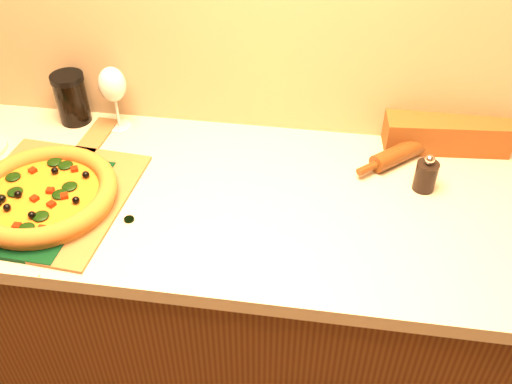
# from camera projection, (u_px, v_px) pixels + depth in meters

# --- Properties ---
(cabinet) EXTENTS (2.80, 0.65, 0.86)m
(cabinet) POSITION_uv_depth(u_px,v_px,m) (239.00, 308.00, 1.78)
(cabinet) COLOR #4A230F
(cabinet) RESTS_ON ground
(countertop) EXTENTS (2.84, 0.68, 0.04)m
(countertop) POSITION_uv_depth(u_px,v_px,m) (235.00, 201.00, 1.49)
(countertop) COLOR #C3B998
(countertop) RESTS_ON cabinet
(pizza_peel) EXTENTS (0.43, 0.61, 0.01)m
(pizza_peel) POSITION_uv_depth(u_px,v_px,m) (53.00, 193.00, 1.48)
(pizza_peel) COLOR brown
(pizza_peel) RESTS_ON countertop
(pizza) EXTENTS (0.37, 0.37, 0.05)m
(pizza) POSITION_uv_depth(u_px,v_px,m) (43.00, 194.00, 1.43)
(pizza) COLOR #C87E32
(pizza) RESTS_ON pizza_peel
(cutting_board) EXTENTS (0.31, 0.40, 0.03)m
(cutting_board) POSITION_uv_depth(u_px,v_px,m) (34.00, 204.00, 1.44)
(cutting_board) COLOR black
(cutting_board) RESTS_ON countertop
(bottle_cap) EXTENTS (0.03, 0.03, 0.01)m
(bottle_cap) POSITION_uv_depth(u_px,v_px,m) (129.00, 219.00, 1.40)
(bottle_cap) COLOR black
(bottle_cap) RESTS_ON countertop
(pepper_grinder) EXTENTS (0.06, 0.06, 0.11)m
(pepper_grinder) POSITION_uv_depth(u_px,v_px,m) (426.00, 175.00, 1.47)
(pepper_grinder) COLOR black
(pepper_grinder) RESTS_ON countertop
(rolling_pin) EXTENTS (0.29, 0.27, 0.05)m
(rolling_pin) POSITION_uv_depth(u_px,v_px,m) (409.00, 149.00, 1.59)
(rolling_pin) COLOR #54250E
(rolling_pin) RESTS_ON countertop
(bread_bag) EXTENTS (0.35, 0.14, 0.09)m
(bread_bag) POSITION_uv_depth(u_px,v_px,m) (446.00, 132.00, 1.61)
(bread_bag) COLOR brown
(bread_bag) RESTS_ON countertop
(wine_glass) EXTENTS (0.08, 0.08, 0.20)m
(wine_glass) POSITION_uv_depth(u_px,v_px,m) (112.00, 86.00, 1.62)
(wine_glass) COLOR silver
(wine_glass) RESTS_ON countertop
(dark_jar) EXTENTS (0.10, 0.10, 0.15)m
(dark_jar) POSITION_uv_depth(u_px,v_px,m) (72.00, 98.00, 1.69)
(dark_jar) COLOR black
(dark_jar) RESTS_ON countertop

